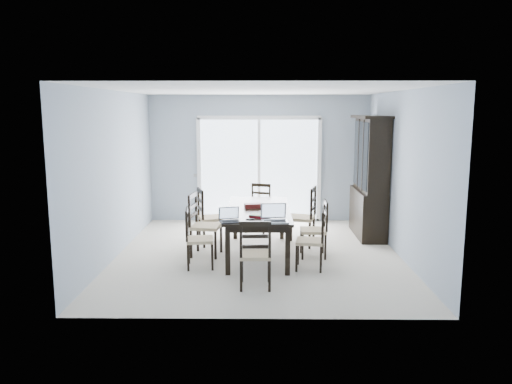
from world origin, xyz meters
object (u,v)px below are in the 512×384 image
at_px(dining_table, 258,214).
at_px(chair_end_far, 259,202).
at_px(china_hutch, 370,178).
at_px(chair_right_near, 316,233).
at_px(chair_right_far, 306,210).
at_px(chair_end_near, 255,247).
at_px(game_box, 253,206).
at_px(laptop_dark, 231,219).
at_px(cell_phone, 250,219).
at_px(hot_tub, 235,190).
at_px(laptop_silver, 275,218).
at_px(chair_right_mid, 319,223).
at_px(chair_left_near, 194,232).
at_px(chair_left_mid, 200,218).
at_px(chair_left_far, 207,211).

relative_size(dining_table, chair_end_far, 2.11).
height_order(china_hutch, chair_right_near, china_hutch).
relative_size(chair_right_far, chair_end_near, 1.10).
height_order(chair_end_far, game_box, chair_end_far).
bearing_deg(laptop_dark, cell_phone, 16.72).
bearing_deg(hot_tub, laptop_silver, -79.78).
bearing_deg(laptop_dark, chair_right_mid, 17.12).
bearing_deg(game_box, chair_right_mid, -9.34).
xyz_separation_m(chair_right_near, chair_right_far, (-0.02, 1.29, 0.08)).
bearing_deg(hot_tub, chair_end_near, -84.00).
height_order(chair_left_near, laptop_silver, chair_left_near).
bearing_deg(cell_phone, chair_end_near, -76.45).
distance_m(chair_end_near, laptop_silver, 0.72).
height_order(cell_phone, hot_tub, hot_tub).
bearing_deg(game_box, cell_phone, -91.97).
bearing_deg(chair_end_near, chair_end_far, 88.76).
xyz_separation_m(chair_end_near, game_box, (-0.05, 1.64, 0.22)).
height_order(chair_right_mid, chair_end_near, chair_end_near).
height_order(chair_right_far, chair_end_far, chair_right_far).
bearing_deg(chair_right_mid, hot_tub, 23.71).
bearing_deg(laptop_silver, chair_end_far, 88.51).
distance_m(chair_end_far, cell_phone, 2.40).
distance_m(chair_end_near, laptop_dark, 0.75).
bearing_deg(chair_right_mid, chair_end_near, 146.95).
xyz_separation_m(chair_left_mid, hot_tub, (0.37, 3.49, -0.12)).
bearing_deg(china_hutch, chair_end_far, 169.82).
relative_size(chair_right_near, chair_end_near, 0.95).
xyz_separation_m(chair_left_mid, chair_right_near, (1.76, -0.70, -0.07)).
height_order(dining_table, chair_end_far, chair_end_far).
xyz_separation_m(chair_left_far, chair_right_mid, (1.84, -0.69, -0.05)).
bearing_deg(chair_right_near, chair_end_far, 27.14).
bearing_deg(hot_tub, chair_left_mid, -96.06).
relative_size(dining_table, cell_phone, 17.93).
bearing_deg(china_hutch, game_box, -150.74).
bearing_deg(cell_phone, game_box, 95.78).
bearing_deg(chair_right_mid, chair_right_near, 169.85).
bearing_deg(chair_left_mid, laptop_dark, 38.91).
relative_size(chair_left_mid, chair_right_far, 0.98).
bearing_deg(laptop_silver, cell_phone, 147.73).
bearing_deg(cell_phone, chair_left_far, 127.32).
relative_size(chair_left_mid, chair_end_far, 1.11).
bearing_deg(game_box, chair_left_near, -139.35).
height_order(chair_left_near, chair_left_far, chair_left_far).
relative_size(chair_left_far, laptop_dark, 3.38).
relative_size(dining_table, chair_right_far, 1.87).
bearing_deg(chair_end_far, chair_end_near, 108.37).
xyz_separation_m(chair_right_near, chair_right_mid, (0.12, 0.63, 0.01)).
xyz_separation_m(dining_table, chair_left_mid, (-0.92, -0.03, -0.06)).
bearing_deg(china_hutch, chair_right_far, -150.25).
distance_m(chair_right_far, laptop_silver, 1.62).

